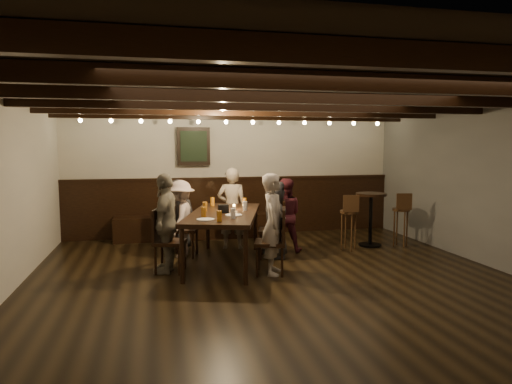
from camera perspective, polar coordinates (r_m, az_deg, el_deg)
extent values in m
plane|color=black|center=(5.90, 3.20, -11.67)|extent=(7.00, 7.00, 0.00)
plane|color=black|center=(5.65, 3.34, 12.19)|extent=(7.00, 7.00, 0.00)
plane|color=silver|center=(9.06, -2.77, 2.26)|extent=(6.50, 0.00, 6.50)
plane|color=#595956|center=(7.24, 28.85, 0.59)|extent=(0.00, 7.00, 7.00)
cube|color=black|center=(9.08, -2.71, -1.85)|extent=(6.50, 0.08, 1.10)
cube|color=black|center=(8.78, -7.57, -4.32)|extent=(3.00, 0.45, 0.45)
cube|color=black|center=(8.84, -7.82, 5.69)|extent=(0.62, 0.12, 0.72)
cube|color=black|center=(8.77, -7.78, 5.69)|extent=(0.50, 0.02, 0.58)
cube|color=black|center=(2.98, 19.33, 15.72)|extent=(6.50, 0.10, 0.16)
cube|color=black|center=(4.01, 10.33, 13.37)|extent=(6.50, 0.10, 0.16)
cube|color=black|center=(5.09, 5.16, 11.85)|extent=(6.50, 0.10, 0.16)
cube|color=black|center=(6.20, 1.85, 10.81)|extent=(6.50, 0.10, 0.16)
cube|color=black|center=(7.33, -0.44, 10.08)|extent=(6.50, 0.10, 0.16)
cube|color=black|center=(8.46, -2.11, 9.52)|extent=(6.50, 0.10, 0.16)
sphere|color=#FFE099|center=(8.39, -21.10, 8.34)|extent=(0.07, 0.07, 0.07)
sphere|color=#FFE099|center=(8.30, -11.57, 8.65)|extent=(0.07, 0.07, 0.07)
sphere|color=#FFE099|center=(8.44, -2.08, 8.72)|extent=(0.07, 0.07, 0.07)
sphere|color=#FFE099|center=(8.79, 6.87, 8.57)|extent=(0.07, 0.07, 0.07)
sphere|color=#FFE099|center=(9.34, 14.94, 8.26)|extent=(0.07, 0.07, 0.07)
cube|color=black|center=(6.77, -4.05, -2.81)|extent=(1.49, 2.27, 0.06)
cylinder|color=black|center=(5.96, -9.23, -7.93)|extent=(0.06, 0.06, 0.72)
cylinder|color=black|center=(7.85, -6.04, -4.51)|extent=(0.06, 0.06, 0.72)
cylinder|color=black|center=(5.84, -1.31, -8.15)|extent=(0.06, 0.06, 0.72)
cylinder|color=black|center=(7.76, -0.06, -4.60)|extent=(0.06, 0.06, 0.72)
cube|color=black|center=(7.38, -8.98, -4.69)|extent=(0.51, 0.51, 0.05)
cube|color=black|center=(7.38, -10.43, -2.73)|extent=(0.15, 0.41, 0.45)
cube|color=black|center=(6.52, -10.70, -6.20)|extent=(0.51, 0.51, 0.05)
cube|color=black|center=(6.53, -12.32, -4.01)|extent=(0.15, 0.40, 0.45)
cube|color=black|center=(7.21, 1.99, -4.86)|extent=(0.52, 0.52, 0.05)
cube|color=black|center=(7.16, 3.50, -2.89)|extent=(0.15, 0.41, 0.46)
cube|color=black|center=(6.33, 1.76, -6.37)|extent=(0.52, 0.52, 0.05)
cube|color=black|center=(6.27, 3.50, -4.12)|extent=(0.15, 0.41, 0.46)
imported|color=#262628|center=(7.83, -9.71, -2.81)|extent=(0.67, 0.53, 1.20)
imported|color=gray|center=(7.81, -3.03, -2.05)|extent=(0.58, 0.46, 1.39)
imported|color=#551D27|center=(7.62, 3.59, -2.89)|extent=(0.70, 0.61, 1.23)
imported|color=#B19D96|center=(7.36, -9.38, -3.28)|extent=(0.66, 0.89, 1.22)
imported|color=gray|center=(6.49, -11.18, -3.81)|extent=(0.55, 0.88, 1.39)
imported|color=#2A2A2D|center=(7.18, 2.39, -3.48)|extent=(0.54, 0.68, 1.22)
imported|color=#ADA193|center=(6.27, 2.22, -4.02)|extent=(0.46, 0.58, 1.39)
cylinder|color=#BF7219|center=(7.48, -5.47, -1.20)|extent=(0.07, 0.07, 0.14)
cylinder|color=#BF7219|center=(7.37, -1.46, -1.28)|extent=(0.07, 0.07, 0.14)
cylinder|color=#BF7219|center=(6.90, -6.42, -1.82)|extent=(0.07, 0.07, 0.14)
cylinder|color=silver|center=(6.92, -1.37, -1.76)|extent=(0.07, 0.07, 0.14)
cylinder|color=#BF7219|center=(6.35, -6.57, -2.50)|extent=(0.07, 0.07, 0.14)
cylinder|color=silver|center=(6.19, -2.90, -2.69)|extent=(0.07, 0.07, 0.14)
cylinder|color=#BF7219|center=(5.96, -4.61, -3.03)|extent=(0.07, 0.07, 0.14)
cylinder|color=white|center=(6.10, -6.33, -3.43)|extent=(0.24, 0.24, 0.01)
cylinder|color=white|center=(6.44, -2.82, -2.90)|extent=(0.24, 0.24, 0.01)
cube|color=black|center=(6.70, -4.12, -2.11)|extent=(0.15, 0.10, 0.12)
cylinder|color=beige|center=(7.04, -2.76, -2.00)|extent=(0.05, 0.05, 0.05)
cylinder|color=black|center=(8.35, 14.05, -6.43)|extent=(0.39, 0.39, 0.04)
cylinder|color=black|center=(8.27, 14.12, -3.44)|extent=(0.06, 0.06, 0.88)
cylinder|color=black|center=(8.21, 14.20, -0.28)|extent=(0.53, 0.53, 0.04)
cylinder|color=#392212|center=(7.85, 11.54, -2.45)|extent=(0.30, 0.30, 0.04)
cube|color=#392212|center=(7.69, 11.80, -1.43)|extent=(0.26, 0.08, 0.28)
cylinder|color=#392212|center=(8.34, 17.69, -2.11)|extent=(0.30, 0.30, 0.04)
cube|color=#392212|center=(8.19, 18.04, -1.15)|extent=(0.26, 0.08, 0.28)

